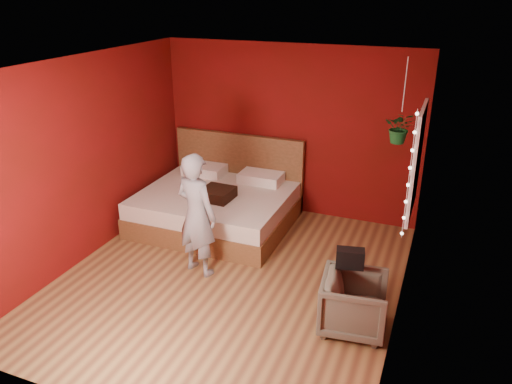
% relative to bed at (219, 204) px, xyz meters
% --- Properties ---
extents(floor, '(4.50, 4.50, 0.00)m').
position_rel_bed_xyz_m(floor, '(0.81, -1.38, -0.31)').
color(floor, olive).
rests_on(floor, ground).
extents(room_walls, '(4.04, 4.54, 2.62)m').
position_rel_bed_xyz_m(room_walls, '(0.81, -1.38, 1.37)').
color(room_walls, maroon).
rests_on(room_walls, ground).
extents(window, '(0.05, 0.97, 1.27)m').
position_rel_bed_xyz_m(window, '(2.78, -0.48, 1.19)').
color(window, white).
rests_on(window, room_walls).
extents(fairy_lights, '(0.04, 0.04, 1.45)m').
position_rel_bed_xyz_m(fairy_lights, '(2.75, -1.01, 1.19)').
color(fairy_lights, silver).
rests_on(fairy_lights, room_walls).
extents(bed, '(2.16, 1.84, 1.19)m').
position_rel_bed_xyz_m(bed, '(0.00, 0.00, 0.00)').
color(bed, brown).
rests_on(bed, ground).
extents(person, '(0.65, 0.51, 1.57)m').
position_rel_bed_xyz_m(person, '(0.37, -1.35, 0.48)').
color(person, gray).
rests_on(person, ground).
extents(armchair, '(0.75, 0.74, 0.62)m').
position_rel_bed_xyz_m(armchair, '(2.41, -1.77, -0.00)').
color(armchair, '#605F4B').
rests_on(armchair, ground).
extents(handbag, '(0.32, 0.20, 0.21)m').
position_rel_bed_xyz_m(handbag, '(2.30, -1.58, 0.41)').
color(handbag, black).
rests_on(handbag, armchair).
extents(throw_pillow, '(0.45, 0.45, 0.15)m').
position_rel_bed_xyz_m(throw_pillow, '(0.14, -0.31, 0.31)').
color(throw_pillow, black).
rests_on(throw_pillow, bed).
extents(hanging_plant, '(0.36, 0.32, 1.04)m').
position_rel_bed_xyz_m(hanging_plant, '(2.51, -0.02, 1.45)').
color(hanging_plant, silver).
rests_on(hanging_plant, room_walls).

